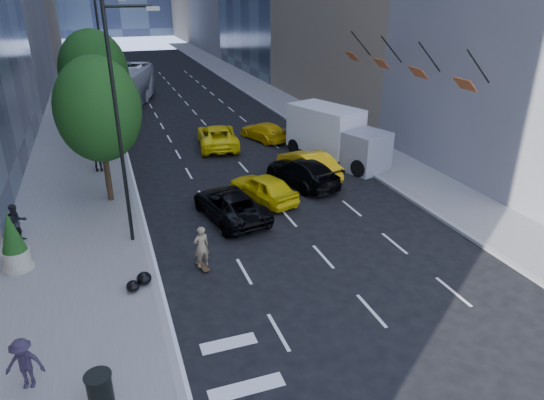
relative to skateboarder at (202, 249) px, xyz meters
name	(u,v)px	position (x,y,z in m)	size (l,w,h in m)	color
ground	(301,261)	(4.02, -0.77, -0.88)	(160.00, 160.00, 0.00)	black
sidewalk_left	(79,115)	(-4.98, 29.23, -0.81)	(6.00, 120.00, 0.15)	slate
sidewalk_right	(278,100)	(14.02, 29.23, -0.81)	(4.00, 120.00, 0.15)	slate
lamp_near	(121,114)	(-2.30, 3.23, 4.93)	(2.13, 0.22, 10.00)	black
lamp_far	(105,59)	(-2.30, 21.23, 4.93)	(2.13, 0.22, 10.00)	black
tree_near	(98,110)	(-3.18, 8.23, 4.09)	(4.20, 4.20, 7.46)	black
tree_mid	(94,73)	(-3.18, 18.23, 4.43)	(4.50, 4.50, 7.99)	black
tree_far	(93,59)	(-3.18, 31.23, 3.74)	(3.90, 3.90, 6.92)	black
traffic_signal	(100,53)	(-2.38, 39.23, 3.35)	(2.48, 0.53, 5.20)	black
facade_flags	(401,65)	(14.66, 9.23, 5.30)	(1.85, 13.30, 2.05)	black
skateboarder	(202,249)	(0.00, 0.00, 0.00)	(0.65, 0.42, 1.77)	#867554
black_sedan_lincoln	(230,205)	(2.32, 4.23, -0.17)	(2.39, 5.17, 1.44)	black
black_sedan_mercedes	(302,172)	(7.40, 7.23, -0.11)	(2.17, 5.34, 1.55)	black
taxi_a	(263,188)	(4.52, 5.73, -0.13)	(1.77, 4.40, 1.50)	yellow
taxi_b	(308,164)	(8.22, 8.23, -0.09)	(1.69, 4.85, 1.60)	yellow
taxi_c	(217,136)	(4.52, 16.03, -0.09)	(2.63, 5.70, 1.58)	yellow
taxi_d	(264,131)	(8.22, 16.59, -0.23)	(1.83, 4.50, 1.31)	yellow
city_bus	(124,89)	(-0.78, 31.13, 0.95)	(3.09, 13.19, 3.68)	white
box_truck	(335,135)	(11.11, 10.54, 0.85)	(4.85, 7.55, 3.40)	silver
pedestrian_a	(17,223)	(-7.18, 4.76, 0.15)	(0.86, 0.67, 1.77)	black
pedestrian_b	(98,156)	(-3.64, 13.05, 0.22)	(1.12, 0.47, 1.92)	black
pedestrian_c	(24,364)	(-5.96, -4.80, 0.07)	(1.04, 0.60, 1.61)	#2A2132
trash_can	(100,391)	(-4.05, -6.21, -0.24)	(0.67, 0.67, 1.00)	black
planter_shrub	(13,242)	(-6.98, 2.23, 0.44)	(1.03, 1.03, 2.47)	#B5AE96
garbage_bags	(140,282)	(-2.54, -0.73, -0.51)	(0.97, 0.93, 0.48)	black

